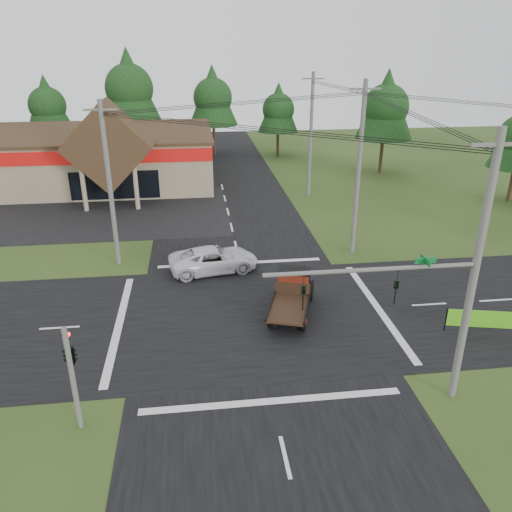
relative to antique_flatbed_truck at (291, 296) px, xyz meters
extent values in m
plane|color=#294016|center=(-2.11, -0.01, -1.09)|extent=(120.00, 120.00, 0.00)
cube|color=black|center=(-2.11, -0.01, -1.08)|extent=(12.00, 120.00, 0.02)
cube|color=black|center=(-2.11, -0.01, -1.08)|extent=(120.00, 12.00, 0.02)
cube|color=black|center=(-16.11, 18.99, -1.08)|extent=(28.00, 14.00, 0.02)
cube|color=tan|center=(-18.11, 29.99, 1.41)|extent=(30.00, 15.00, 5.00)
cube|color=#382517|center=(-18.11, 29.99, 3.96)|extent=(30.40, 15.40, 0.30)
cube|color=#B5100D|center=(-18.11, 22.44, 3.01)|extent=(30.00, 0.12, 1.20)
cube|color=#382517|center=(-12.11, 21.49, 4.21)|extent=(7.78, 4.00, 7.78)
cylinder|color=tan|center=(-14.31, 19.79, 0.91)|extent=(0.40, 0.40, 4.00)
cylinder|color=tan|center=(-9.91, 19.79, 0.91)|extent=(0.40, 0.40, 4.00)
cube|color=black|center=(-12.11, 22.47, 0.41)|extent=(8.00, 0.08, 2.60)
cylinder|color=#595651|center=(5.39, -7.51, 2.41)|extent=(0.24, 0.24, 7.00)
cylinder|color=#595651|center=(1.39, -7.51, 4.91)|extent=(8.00, 0.16, 0.16)
imported|color=black|center=(2.39, -7.51, 3.91)|extent=(0.16, 0.20, 1.00)
imported|color=black|center=(-1.11, -7.51, 3.91)|extent=(0.16, 0.20, 1.00)
cube|color=#0C6626|center=(3.39, -7.51, 5.16)|extent=(0.80, 0.04, 0.22)
cylinder|color=#595651|center=(-9.61, -7.51, 1.11)|extent=(0.20, 0.20, 4.40)
imported|color=black|center=(-9.61, -7.31, 2.61)|extent=(0.53, 2.48, 1.00)
sphere|color=#FF0C0C|center=(-9.61, -7.16, 2.81)|extent=(0.18, 0.18, 0.18)
cylinder|color=#595651|center=(5.39, -7.51, 4.41)|extent=(0.30, 0.30, 11.00)
cube|color=#595651|center=(5.39, -7.51, 9.31)|extent=(2.00, 0.12, 0.12)
cylinder|color=#595651|center=(-10.11, 7.99, 4.16)|extent=(0.30, 0.30, 10.50)
cube|color=#595651|center=(-10.11, 7.99, 8.81)|extent=(2.00, 0.12, 0.12)
cylinder|color=#595651|center=(5.89, 7.99, 4.66)|extent=(0.30, 0.30, 11.50)
cube|color=#595651|center=(5.89, 7.99, 9.81)|extent=(2.00, 0.12, 0.12)
cylinder|color=#595651|center=(5.89, 21.99, 4.51)|extent=(0.30, 0.30, 11.20)
cube|color=#595651|center=(5.89, 21.99, 9.51)|extent=(2.00, 0.12, 0.12)
cylinder|color=#332316|center=(-22.11, 41.99, 0.66)|extent=(0.36, 0.36, 3.50)
cone|color=black|center=(-22.11, 41.99, 5.71)|extent=(5.60, 5.60, 6.60)
sphere|color=black|center=(-22.11, 41.99, 5.41)|extent=(4.40, 4.40, 4.40)
cylinder|color=#332316|center=(-12.11, 40.99, 1.18)|extent=(0.36, 0.36, 4.55)
cone|color=black|center=(-12.11, 40.99, 7.75)|extent=(7.28, 7.28, 8.58)
sphere|color=black|center=(-12.11, 40.99, 7.36)|extent=(5.72, 5.72, 5.72)
cylinder|color=#332316|center=(-2.11, 41.99, 0.83)|extent=(0.36, 0.36, 3.85)
cone|color=black|center=(-2.11, 41.99, 6.39)|extent=(6.16, 6.16, 7.26)
sphere|color=black|center=(-2.11, 41.99, 6.06)|extent=(4.84, 4.84, 4.84)
cylinder|color=#332316|center=(5.89, 39.99, 0.48)|extent=(0.36, 0.36, 3.15)
cone|color=black|center=(5.89, 39.99, 5.03)|extent=(5.04, 5.04, 5.94)
sphere|color=black|center=(5.89, 39.99, 4.76)|extent=(3.96, 3.96, 3.96)
cylinder|color=#332316|center=(15.89, 29.99, 0.83)|extent=(0.36, 0.36, 3.85)
cone|color=black|center=(15.89, 29.99, 6.39)|extent=(6.16, 6.16, 7.26)
sphere|color=black|center=(15.89, 29.99, 6.06)|extent=(4.84, 4.84, 4.84)
cylinder|color=#332316|center=(23.89, 17.99, 0.48)|extent=(0.36, 0.36, 3.15)
imported|color=white|center=(-3.87, 6.06, -0.31)|extent=(5.99, 3.50, 1.57)
camera|label=1|loc=(-4.80, -23.20, 12.48)|focal=35.00mm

